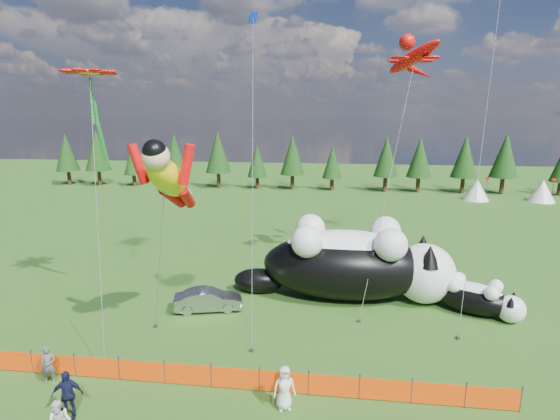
{
  "coord_description": "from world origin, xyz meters",
  "views": [
    {
      "loc": [
        3.85,
        -18.51,
        11.07
      ],
      "look_at": [
        0.95,
        4.0,
        6.03
      ],
      "focal_mm": 28.0,
      "sensor_mm": 36.0,
      "label": 1
    }
  ],
  "objects": [
    {
      "name": "ground",
      "position": [
        0.0,
        0.0,
        0.0
      ],
      "size": [
        160.0,
        160.0,
        0.0
      ],
      "primitive_type": "plane",
      "color": "#13380A",
      "rests_on": "ground"
    },
    {
      "name": "safety_fence",
      "position": [
        0.0,
        -3.0,
        0.5
      ],
      "size": [
        22.06,
        0.06,
        1.1
      ],
      "color": "#262626",
      "rests_on": "ground"
    },
    {
      "name": "tree_line",
      "position": [
        0.0,
        45.0,
        4.0
      ],
      "size": [
        90.0,
        4.0,
        8.0
      ],
      "primitive_type": null,
      "color": "black",
      "rests_on": "ground"
    },
    {
      "name": "festival_tents",
      "position": [
        11.0,
        40.0,
        1.4
      ],
      "size": [
        50.0,
        3.2,
        2.8
      ],
      "primitive_type": null,
      "color": "white",
      "rests_on": "ground"
    },
    {
      "name": "cat_large",
      "position": [
        5.14,
        6.87,
        2.3
      ],
      "size": [
        13.37,
        4.79,
        4.83
      ],
      "rotation": [
        0.0,
        0.0,
        -0.0
      ],
      "color": "black",
      "rests_on": "ground"
    },
    {
      "name": "cat_small",
      "position": [
        11.91,
        5.49,
        0.96
      ],
      "size": [
        5.19,
        3.69,
        2.02
      ],
      "rotation": [
        0.0,
        0.0,
        -0.48
      ],
      "color": "black",
      "rests_on": "ground"
    },
    {
      "name": "car",
      "position": [
        -3.2,
        4.0,
        0.63
      ],
      "size": [
        4.06,
        2.26,
        1.27
      ],
      "primitive_type": "imported",
      "rotation": [
        0.0,
        0.0,
        1.82
      ],
      "color": "#A4A4A9",
      "rests_on": "ground"
    },
    {
      "name": "spectator_a",
      "position": [
        -7.79,
        -3.6,
        0.85
      ],
      "size": [
        0.72,
        0.59,
        1.69
      ],
      "primitive_type": "imported",
      "rotation": [
        0.0,
        0.0,
        0.34
      ],
      "color": "#505054",
      "rests_on": "ground"
    },
    {
      "name": "spectator_c",
      "position": [
        -5.74,
        -5.44,
        0.95
      ],
      "size": [
        1.22,
        0.86,
        1.89
      ],
      "primitive_type": "imported",
      "rotation": [
        0.0,
        0.0,
        0.3
      ],
      "color": "#131636",
      "rests_on": "ground"
    },
    {
      "name": "spectator_e",
      "position": [
        2.13,
        -3.91,
        0.88
      ],
      "size": [
        0.99,
        0.79,
        1.76
      ],
      "primitive_type": "imported",
      "rotation": [
        0.0,
        0.0,
        0.3
      ],
      "color": "silver",
      "rests_on": "ground"
    },
    {
      "name": "superhero_kite",
      "position": [
        -3.64,
        0.19,
        8.21
      ],
      "size": [
        4.4,
        4.78,
        10.41
      ],
      "color": "yellow",
      "rests_on": "ground"
    },
    {
      "name": "gecko_kite",
      "position": [
        8.55,
        11.49,
        14.53
      ],
      "size": [
        6.39,
        11.43,
        16.81
      ],
      "color": "red",
      "rests_on": "ground"
    },
    {
      "name": "flower_kite",
      "position": [
        -8.97,
        3.64,
        12.99
      ],
      "size": [
        5.23,
        8.47,
        14.87
      ],
      "color": "red",
      "rests_on": "ground"
    },
    {
      "name": "diamond_kite_a",
      "position": [
        -0.96,
        6.97,
        15.18
      ],
      "size": [
        1.59,
        8.1,
        17.94
      ],
      "color": "#0C30C2",
      "rests_on": "ground"
    }
  ]
}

